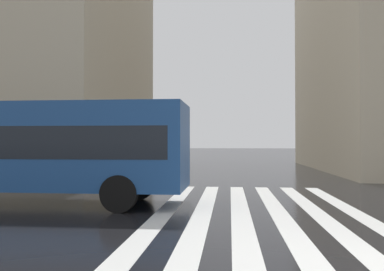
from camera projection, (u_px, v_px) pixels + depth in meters
name	position (u px, v px, depth m)	size (l,w,h in m)	color
zebra_crossing	(262.00, 217.00, 9.71)	(13.00, 5.50, 0.01)	silver
city_bus	(7.00, 146.00, 11.96)	(2.60, 11.00, 3.00)	navy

